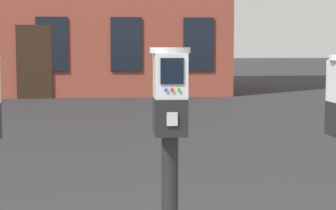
% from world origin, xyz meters
% --- Properties ---
extents(parking_meter_twin_adjacent, '(0.22, 0.25, 1.31)m').
position_xyz_m(parking_meter_twin_adjacent, '(0.03, -0.14, 1.04)').
color(parking_meter_twin_adjacent, black).
rests_on(parking_meter_twin_adjacent, sidewalk_slab).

